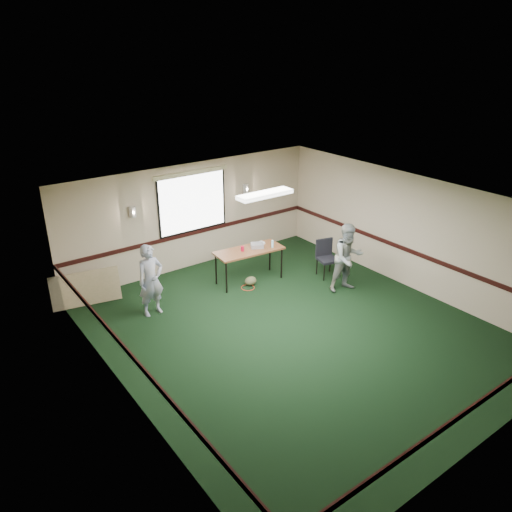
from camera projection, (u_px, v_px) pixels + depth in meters
ground at (294, 330)px, 10.18m from camera, size 8.00×8.00×0.00m
room_shell at (234, 228)px, 11.11m from camera, size 8.00×8.02×8.00m
folding_table at (249, 252)px, 11.93m from camera, size 1.72×0.82×0.83m
projector at (257, 245)px, 12.02m from camera, size 0.38×0.36×0.10m
game_console at (260, 243)px, 12.23m from camera, size 0.19×0.15×0.05m
red_cup at (242, 249)px, 11.81m from camera, size 0.08×0.08×0.12m
water_bottle at (272, 244)px, 12.00m from camera, size 0.06×0.06×0.18m
duffel_bag at (251, 281)px, 12.00m from camera, size 0.34×0.28×0.22m
cable_coil at (248, 288)px, 11.89m from camera, size 0.34×0.34×0.02m
folded_table at (86, 288)px, 11.05m from camera, size 1.50×0.50×0.76m
conference_chair at (326, 255)px, 12.35m from camera, size 0.56×0.57×0.93m
person_left at (151, 280)px, 10.50m from camera, size 0.60×0.41×1.59m
person_right at (348, 258)px, 11.50m from camera, size 0.91×0.77×1.64m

